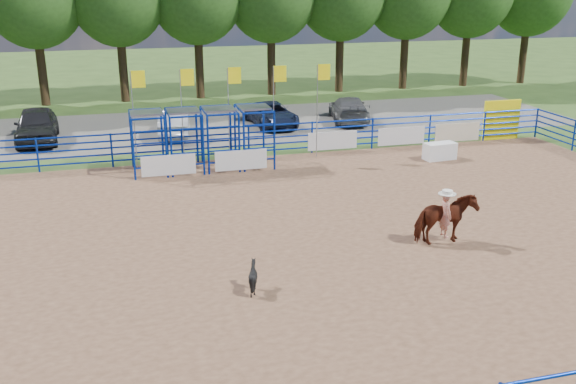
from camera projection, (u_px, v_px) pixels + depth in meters
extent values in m
plane|color=#436127|center=(315.00, 239.00, 20.06)|extent=(120.00, 120.00, 0.00)
cube|color=brown|center=(315.00, 239.00, 20.06)|extent=(30.00, 20.00, 0.02)
cube|color=#67635B|center=(223.00, 125.00, 35.62)|extent=(40.00, 10.00, 0.01)
cube|color=white|center=(440.00, 151.00, 28.77)|extent=(1.48, 0.80, 0.76)
imported|color=#592111|center=(445.00, 219.00, 19.49)|extent=(1.90, 0.95, 1.57)
imported|color=#B9321A|center=(447.00, 193.00, 19.22)|extent=(0.36, 0.52, 1.39)
cylinder|color=white|center=(449.00, 170.00, 18.99)|extent=(0.54, 0.54, 0.12)
imported|color=black|center=(253.00, 277.00, 16.63)|extent=(0.94, 0.92, 0.78)
imported|color=black|center=(37.00, 125.00, 31.88)|extent=(2.15, 4.93, 1.66)
imported|color=#979AA0|center=(174.00, 123.00, 33.03)|extent=(2.00, 4.38, 1.39)
imported|color=#151C35|center=(272.00, 114.00, 35.35)|extent=(2.39, 4.65, 1.26)
imported|color=#4F4F51|center=(349.00, 109.00, 36.45)|extent=(2.96, 5.08, 1.38)
cube|color=white|center=(169.00, 165.00, 26.06)|extent=(2.20, 0.04, 0.85)
cube|color=white|center=(241.00, 160.00, 26.80)|extent=(2.20, 0.04, 0.85)
cube|color=white|center=(333.00, 141.00, 30.00)|extent=(2.40, 0.04, 0.85)
cube|color=white|center=(401.00, 136.00, 30.87)|extent=(2.40, 0.04, 0.85)
cube|color=beige|center=(457.00, 132.00, 31.62)|extent=(2.40, 0.04, 0.90)
cube|color=#FFEE0D|center=(501.00, 120.00, 32.23)|extent=(2.00, 0.12, 2.00)
cylinder|color=#3F2B19|center=(42.00, 67.00, 40.61)|extent=(0.56, 0.56, 4.80)
cylinder|color=#3F2B19|center=(123.00, 65.00, 41.86)|extent=(0.56, 0.56, 4.80)
cylinder|color=#3F2B19|center=(199.00, 62.00, 43.10)|extent=(0.56, 0.56, 4.80)
cylinder|color=#3F2B19|center=(271.00, 60.00, 44.34)|extent=(0.56, 0.56, 4.80)
cylinder|color=#3F2B19|center=(340.00, 58.00, 45.59)|extent=(0.56, 0.56, 4.80)
cylinder|color=#3F2B19|center=(404.00, 56.00, 46.83)|extent=(0.56, 0.56, 4.80)
cylinder|color=#3F2B19|center=(465.00, 54.00, 48.08)|extent=(0.56, 0.56, 4.80)
cylinder|color=#3F2B19|center=(523.00, 52.00, 49.32)|extent=(0.56, 0.56, 4.80)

